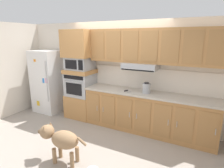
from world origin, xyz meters
TOP-DOWN VIEW (x-y plane):
  - ground_plane at (0.00, 0.00)m, footprint 9.60×9.60m
  - back_kitchen_wall at (0.00, 1.11)m, footprint 6.20×0.12m
  - side_panel_left at (-2.80, 0.00)m, footprint 0.12×7.10m
  - refrigerator at (-2.06, 0.68)m, footprint 0.76×0.73m
  - oven_base_cabinet at (-0.96, 0.75)m, footprint 0.74×0.62m
  - built_in_oven at (-0.96, 0.75)m, footprint 0.70×0.62m
  - appliance_mid_shelf at (-0.96, 0.75)m, footprint 0.74×0.62m
  - microwave at (-0.96, 0.75)m, footprint 0.64×0.54m
  - appliance_upper_cabinet at (-0.96, 0.75)m, footprint 0.74×0.62m
  - lower_cabinet_run at (0.87, 0.75)m, footprint 2.93×0.63m
  - countertop_slab at (0.87, 0.75)m, footprint 2.97×0.64m
  - backsplash_panel at (0.87, 1.04)m, footprint 2.97×0.02m
  - upper_cabinet_with_hood at (0.86, 0.87)m, footprint 2.93×0.48m
  - screwdriver at (0.41, 0.63)m, footprint 0.16×0.15m
  - electric_kettle at (0.86, 0.70)m, footprint 0.17×0.17m
  - dog at (-0.09, -1.01)m, footprint 0.96×0.38m

SIDE VIEW (x-z plane):
  - ground_plane at x=0.00m, z-range 0.00..0.00m
  - oven_base_cabinet at x=-0.96m, z-range 0.00..0.60m
  - dog at x=-0.09m, z-range 0.10..0.76m
  - lower_cabinet_run at x=0.87m, z-range 0.00..0.88m
  - refrigerator at x=-2.06m, z-range 0.00..1.76m
  - countertop_slab at x=0.87m, z-range 0.88..0.92m
  - built_in_oven at x=-0.96m, z-range 0.60..1.20m
  - screwdriver at x=0.41m, z-range 0.92..0.95m
  - electric_kettle at x=0.86m, z-range 0.91..1.15m
  - backsplash_panel at x=0.87m, z-range 0.92..1.42m
  - back_kitchen_wall at x=0.00m, z-range 0.00..2.50m
  - side_panel_left at x=-2.80m, z-range 0.00..2.50m
  - appliance_mid_shelf at x=-0.96m, z-range 1.20..1.30m
  - microwave at x=-0.96m, z-range 1.30..1.62m
  - upper_cabinet_with_hood at x=0.86m, z-range 1.46..2.34m
  - appliance_upper_cabinet at x=-0.96m, z-range 1.62..2.30m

